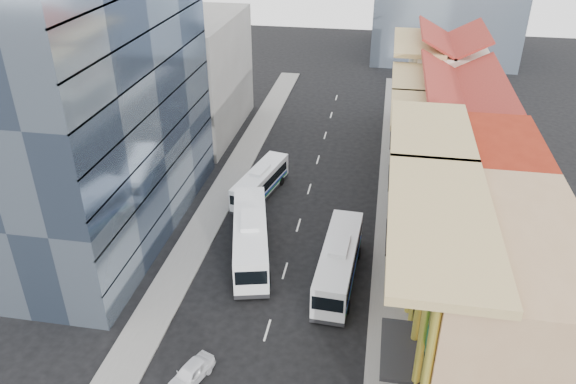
% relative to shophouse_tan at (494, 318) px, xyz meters
% --- Properties ---
extents(sidewalk_right, '(3.00, 90.00, 0.15)m').
position_rel_shophouse_tan_xyz_m(sidewalk_right, '(-5.50, 17.00, -5.92)').
color(sidewalk_right, slate).
rests_on(sidewalk_right, ground).
extents(sidewalk_left, '(3.00, 90.00, 0.15)m').
position_rel_shophouse_tan_xyz_m(sidewalk_left, '(-22.50, 17.00, -5.92)').
color(sidewalk_left, slate).
rests_on(sidewalk_left, ground).
extents(shophouse_tan, '(8.00, 14.00, 12.00)m').
position_rel_shophouse_tan_xyz_m(shophouse_tan, '(0.00, 0.00, 0.00)').
color(shophouse_tan, tan).
rests_on(shophouse_tan, ground).
extents(shophouse_red, '(8.00, 10.00, 12.00)m').
position_rel_shophouse_tan_xyz_m(shophouse_red, '(0.00, 12.00, 0.00)').
color(shophouse_red, maroon).
rests_on(shophouse_red, ground).
extents(shophouse_cream_near, '(8.00, 9.00, 10.00)m').
position_rel_shophouse_tan_xyz_m(shophouse_cream_near, '(0.00, 21.50, -1.00)').
color(shophouse_cream_near, white).
rests_on(shophouse_cream_near, ground).
extents(shophouse_cream_mid, '(8.00, 9.00, 10.00)m').
position_rel_shophouse_tan_xyz_m(shophouse_cream_mid, '(0.00, 30.50, -1.00)').
color(shophouse_cream_mid, white).
rests_on(shophouse_cream_mid, ground).
extents(shophouse_cream_far, '(8.00, 12.00, 11.00)m').
position_rel_shophouse_tan_xyz_m(shophouse_cream_far, '(0.00, 41.00, -0.50)').
color(shophouse_cream_far, white).
rests_on(shophouse_cream_far, ground).
extents(office_tower, '(12.00, 26.00, 30.00)m').
position_rel_shophouse_tan_xyz_m(office_tower, '(-31.00, 14.00, 9.00)').
color(office_tower, '#44536C').
rests_on(office_tower, ground).
extents(office_block_far, '(10.00, 18.00, 14.00)m').
position_rel_shophouse_tan_xyz_m(office_block_far, '(-30.00, 37.00, 1.00)').
color(office_block_far, gray).
rests_on(office_block_far, ground).
extents(bus_left_near, '(5.55, 12.17, 3.80)m').
position_rel_shophouse_tan_xyz_m(bus_left_near, '(-17.18, 11.52, -4.10)').
color(bus_left_near, white).
rests_on(bus_left_near, ground).
extents(bus_left_far, '(4.19, 9.73, 3.04)m').
position_rel_shophouse_tan_xyz_m(bus_left_far, '(-18.63, 21.85, -4.48)').
color(bus_left_far, white).
rests_on(bus_left_far, ground).
extents(bus_right, '(3.11, 11.18, 3.55)m').
position_rel_shophouse_tan_xyz_m(bus_right, '(-9.64, 9.51, -4.22)').
color(bus_right, silver).
rests_on(bus_right, ground).
extents(sedan_left, '(2.74, 3.97, 1.25)m').
position_rel_shophouse_tan_xyz_m(sedan_left, '(-17.84, -2.29, -5.38)').
color(sedan_left, white).
rests_on(sedan_left, ground).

